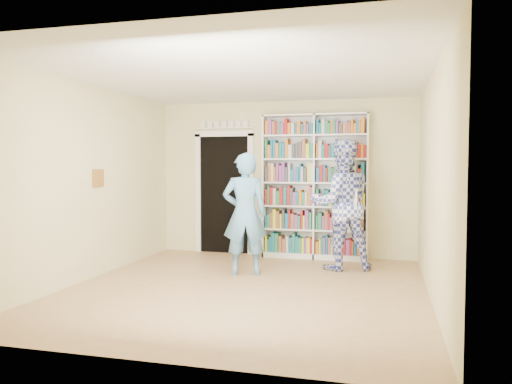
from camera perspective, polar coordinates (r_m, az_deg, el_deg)
floor at (r=6.51m, az=-1.19°, el=-10.97°), size 5.00×5.00×0.00m
ceiling at (r=6.42m, az=-1.21°, el=13.12°), size 5.00×5.00×0.00m
wall_back at (r=8.75m, az=3.26°, el=1.54°), size 4.50×0.00×4.50m
wall_left at (r=7.26m, az=-18.55°, el=1.09°), size 0.00×5.00×5.00m
wall_right at (r=6.11m, az=19.57°, el=0.75°), size 0.00×5.00×5.00m
bookshelf at (r=8.51m, az=6.75°, el=0.70°), size 1.78×0.33×2.44m
doorway at (r=9.02m, az=-3.64°, el=0.50°), size 1.10×0.08×2.43m
wall_art at (r=7.42m, az=-17.58°, el=1.53°), size 0.03×0.25×0.25m
man_blue at (r=7.21m, az=-1.27°, el=-2.51°), size 0.73×0.59×1.76m
man_plaid at (r=7.66m, az=9.73°, el=-1.42°), size 1.15×1.02×1.98m
paper_sheet at (r=7.44m, az=10.61°, el=-0.80°), size 0.23×0.03×0.32m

